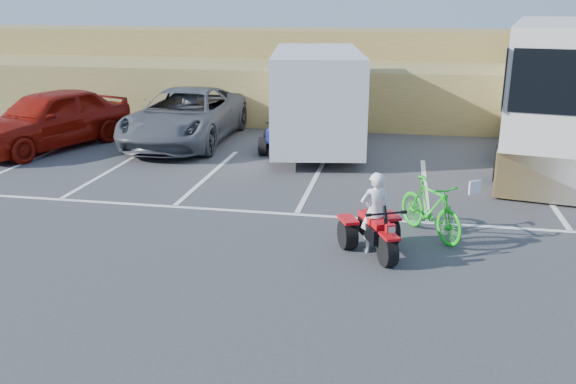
% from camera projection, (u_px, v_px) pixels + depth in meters
% --- Properties ---
extents(ground, '(100.00, 100.00, 0.00)m').
position_uv_depth(ground, '(272.00, 260.00, 10.46)').
color(ground, '#39393C').
rests_on(ground, ground).
extents(parking_stripes, '(28.00, 5.16, 0.01)m').
position_uv_depth(parking_stripes, '(345.00, 193.00, 14.12)').
color(parking_stripes, white).
rests_on(parking_stripes, ground).
extents(grass_embankment, '(40.00, 8.50, 3.10)m').
position_uv_depth(grass_embankment, '(352.00, 75.00, 24.55)').
color(grass_embankment, olive).
rests_on(grass_embankment, ground).
extents(red_trike_atv, '(1.55, 1.73, 0.92)m').
position_uv_depth(red_trike_atv, '(376.00, 254.00, 10.72)').
color(red_trike_atv, red).
rests_on(red_trike_atv, ground).
extents(rider, '(0.63, 0.54, 1.46)m').
position_uv_depth(rider, '(375.00, 213.00, 10.64)').
color(rider, white).
rests_on(rider, ground).
extents(green_dirt_bike, '(1.47, 1.81, 1.11)m').
position_uv_depth(green_dirt_bike, '(430.00, 208.00, 11.41)').
color(green_dirt_bike, '#14BF19').
rests_on(green_dirt_bike, ground).
extents(grey_pickup, '(2.85, 6.01, 1.66)m').
position_uv_depth(grey_pickup, '(186.00, 116.00, 19.00)').
color(grey_pickup, '#4B4D53').
rests_on(grey_pickup, ground).
extents(red_car, '(3.79, 5.62, 1.78)m').
position_uv_depth(red_car, '(49.00, 119.00, 18.27)').
color(red_car, maroon).
rests_on(red_car, ground).
extents(cargo_trailer, '(3.42, 6.50, 2.89)m').
position_uv_depth(cargo_trailer, '(316.00, 96.00, 18.15)').
color(cargo_trailer, silver).
rests_on(cargo_trailer, ground).
extents(rv_motorhome, '(4.51, 10.57, 3.69)m').
position_uv_depth(rv_motorhome, '(558.00, 99.00, 17.29)').
color(rv_motorhome, silver).
rests_on(rv_motorhome, ground).
extents(quad_atv_blue, '(1.25, 1.60, 0.99)m').
position_uv_depth(quad_atv_blue, '(281.00, 151.00, 18.04)').
color(quad_atv_blue, navy).
rests_on(quad_atv_blue, ground).
extents(quad_atv_green, '(1.39, 1.61, 0.89)m').
position_uv_depth(quad_atv_green, '(309.00, 148.00, 18.47)').
color(quad_atv_green, '#155D1F').
rests_on(quad_atv_green, ground).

